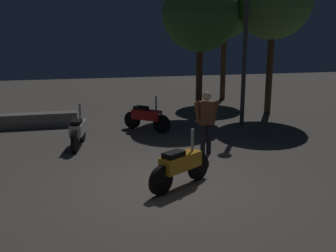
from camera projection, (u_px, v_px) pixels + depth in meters
name	position (u px, v px, depth m)	size (l,w,h in m)	color
ground_plane	(168.00, 185.00, 7.83)	(40.00, 40.00, 0.00)	#605951
motorcycle_orange_foreground	(180.00, 166.00, 7.65)	(1.45, 0.98, 1.11)	black
motorcycle_white_parked_left	(78.00, 131.00, 10.41)	(0.49, 1.64, 1.11)	black
motorcycle_red_parked_right	(146.00, 117.00, 12.12)	(1.24, 1.25, 1.11)	black
person_rider_beside	(206.00, 118.00, 9.65)	(0.66, 0.26, 1.58)	black
streetlamp_near	(245.00, 37.00, 12.31)	(0.36, 0.36, 4.40)	#38383D
tree_left_bg	(274.00, 1.00, 14.05)	(2.77, 2.77, 5.49)	#4C331E
tree_center_bg	(200.00, 14.00, 14.06)	(2.75, 2.75, 5.03)	#4C331E
tree_right_bg	(225.00, 10.00, 17.30)	(2.50, 2.50, 5.23)	#4C331E
planter_wall_low	(31.00, 120.00, 12.64)	(2.90, 0.50, 0.45)	gray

